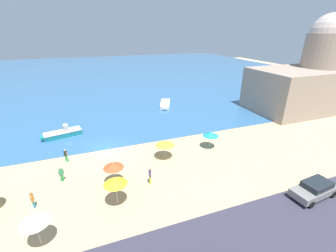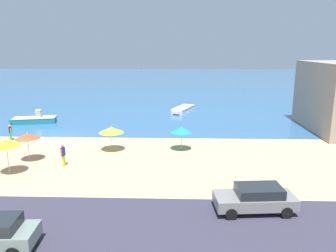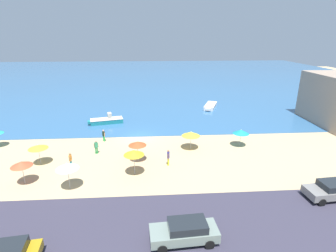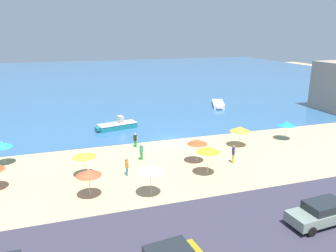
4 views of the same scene
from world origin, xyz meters
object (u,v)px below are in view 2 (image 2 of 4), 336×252
object	(u,v)px
beach_umbrella_0	(27,136)
parked_car_3	(256,198)
beach_umbrella_8	(111,130)
beach_umbrella_2	(181,130)
bather_2	(63,154)
beach_umbrella_4	(6,143)
skiff_offshore	(183,109)
skiff_nearshore	(35,120)
bather_3	(10,132)

from	to	relation	value
beach_umbrella_0	parked_car_3	distance (m)	18.46
beach_umbrella_8	parked_car_3	distance (m)	15.10
beach_umbrella_2	bather_2	world-z (taller)	beach_umbrella_2
beach_umbrella_4	parked_car_3	size ratio (longest dim) A/B	0.59
skiff_offshore	parked_car_3	bearing A→B (deg)	-82.73
beach_umbrella_4	bather_2	world-z (taller)	beach_umbrella_4
beach_umbrella_4	skiff_nearshore	size ratio (longest dim) A/B	0.50
beach_umbrella_8	parked_car_3	world-z (taller)	beach_umbrella_8
bather_3	skiff_nearshore	bearing A→B (deg)	96.04
beach_umbrella_4	beach_umbrella_8	distance (m)	8.66
skiff_offshore	beach_umbrella_0	bearing A→B (deg)	-120.92
beach_umbrella_4	bather_2	bearing A→B (deg)	26.75
bather_2	skiff_nearshore	world-z (taller)	bather_2
bather_2	skiff_nearshore	bearing A→B (deg)	120.76
bather_2	skiff_nearshore	xyz separation A→B (m)	(-8.65, 14.54, -0.51)
beach_umbrella_0	beach_umbrella_8	bearing A→B (deg)	24.93
bather_2	beach_umbrella_0	bearing A→B (deg)	160.45
beach_umbrella_2	bather_2	distance (m)	10.28
beach_umbrella_4	skiff_offshore	size ratio (longest dim) A/B	0.48
beach_umbrella_8	beach_umbrella_4	bearing A→B (deg)	-138.05
beach_umbrella_4	beach_umbrella_2	bearing A→B (deg)	26.03
beach_umbrella_0	skiff_offshore	xyz separation A→B (m)	(12.81, 21.38, -1.70)
beach_umbrella_2	skiff_nearshore	distance (m)	20.57
beach_umbrella_0	skiff_offshore	world-z (taller)	beach_umbrella_0
beach_umbrella_2	beach_umbrella_0	bearing A→B (deg)	-165.17
beach_umbrella_0	skiff_nearshore	bearing A→B (deg)	112.02
parked_car_3	skiff_nearshore	bearing A→B (deg)	135.71
beach_umbrella_2	skiff_offshore	distance (m)	18.15
beach_umbrella_2	skiff_offshore	xyz separation A→B (m)	(0.35, 18.09, -1.51)
beach_umbrella_2	beach_umbrella_4	xyz separation A→B (m)	(-12.66, -6.18, 0.47)
beach_umbrella_0	beach_umbrella_4	world-z (taller)	beach_umbrella_4
beach_umbrella_8	skiff_nearshore	bearing A→B (deg)	137.96
beach_umbrella_8	bather_3	xyz separation A→B (m)	(-10.86, 3.16, -1.07)
beach_umbrella_0	skiff_nearshore	world-z (taller)	beach_umbrella_0
parked_car_3	skiff_offshore	bearing A→B (deg)	97.27
bather_3	beach_umbrella_2	bearing A→B (deg)	-9.17
beach_umbrella_4	skiff_nearshore	distance (m)	17.19
bather_3	skiff_nearshore	size ratio (longest dim) A/B	0.29
beach_umbrella_8	bather_2	world-z (taller)	beach_umbrella_8
skiff_offshore	beach_umbrella_2	bearing A→B (deg)	-91.11
beach_umbrella_2	beach_umbrella_4	bearing A→B (deg)	-153.97
bather_3	skiff_offshore	bearing A→B (deg)	41.31
beach_umbrella_2	beach_umbrella_8	world-z (taller)	beach_umbrella_8
bather_3	bather_2	bearing A→B (deg)	-42.46
beach_umbrella_0	bather_2	xyz separation A→B (m)	(3.24, -1.15, -1.11)
beach_umbrella_2	bather_3	bearing A→B (deg)	170.83
beach_umbrella_4	bather_2	distance (m)	4.10
beach_umbrella_2	beach_umbrella_8	size ratio (longest dim) A/B	0.98
beach_umbrella_0	beach_umbrella_2	distance (m)	12.89
skiff_nearshore	beach_umbrella_4	bearing A→B (deg)	-72.26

